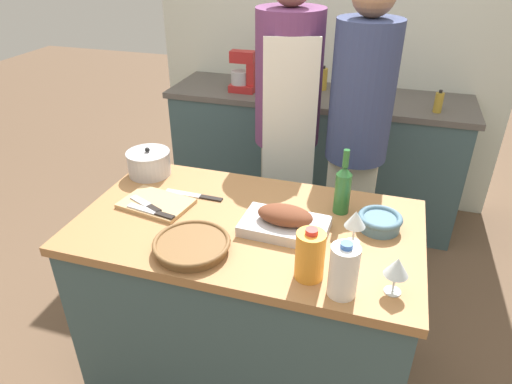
{
  "coord_description": "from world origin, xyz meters",
  "views": [
    {
      "loc": [
        0.5,
        -1.51,
        1.93
      ],
      "look_at": [
        0.0,
        0.12,
        0.96
      ],
      "focal_mm": 32.0,
      "sensor_mm": 36.0,
      "label": 1
    }
  ],
  "objects_px": {
    "knife_bread": "(147,204)",
    "condiment_bottle_tall": "(439,102)",
    "stock_pot": "(149,163)",
    "condiment_bottle_short": "(323,79)",
    "juice_jug": "(310,255)",
    "roasting_pan": "(285,222)",
    "person_cook_aproned": "(287,119)",
    "wine_glass_left": "(355,220)",
    "mixing_bowl": "(380,221)",
    "wine_bottle_green": "(343,188)",
    "stand_mixer": "(243,75)",
    "person_cook_guest": "(358,133)",
    "milk_jug": "(344,271)",
    "knife_chef": "(196,196)",
    "cutting_board": "(156,203)",
    "wine_glass_right": "(397,267)",
    "knife_paring": "(153,212)",
    "wicker_basket": "(192,245)"
  },
  "relations": [
    {
      "from": "knife_bread",
      "to": "condiment_bottle_tall",
      "type": "distance_m",
      "value": 1.94
    },
    {
      "from": "stock_pot",
      "to": "condiment_bottle_short",
      "type": "distance_m",
      "value": 1.56
    },
    {
      "from": "juice_jug",
      "to": "knife_bread",
      "type": "height_order",
      "value": "juice_jug"
    },
    {
      "from": "condiment_bottle_short",
      "to": "roasting_pan",
      "type": "bearing_deg",
      "value": -84.96
    },
    {
      "from": "juice_jug",
      "to": "person_cook_aproned",
      "type": "bearing_deg",
      "value": 107.4
    },
    {
      "from": "wine_glass_left",
      "to": "condiment_bottle_short",
      "type": "bearing_deg",
      "value": 103.86
    },
    {
      "from": "knife_bread",
      "to": "mixing_bowl",
      "type": "bearing_deg",
      "value": 8.17
    },
    {
      "from": "stock_pot",
      "to": "mixing_bowl",
      "type": "relative_size",
      "value": 1.19
    },
    {
      "from": "roasting_pan",
      "to": "wine_bottle_green",
      "type": "xyz_separation_m",
      "value": [
        0.2,
        0.21,
        0.07
      ]
    },
    {
      "from": "mixing_bowl",
      "to": "person_cook_aproned",
      "type": "xyz_separation_m",
      "value": [
        -0.58,
        0.77,
        0.09
      ]
    },
    {
      "from": "stand_mixer",
      "to": "person_cook_guest",
      "type": "relative_size",
      "value": 0.16
    },
    {
      "from": "stock_pot",
      "to": "milk_jug",
      "type": "relative_size",
      "value": 1.03
    },
    {
      "from": "juice_jug",
      "to": "condiment_bottle_tall",
      "type": "relative_size",
      "value": 1.4
    },
    {
      "from": "knife_chef",
      "to": "condiment_bottle_tall",
      "type": "xyz_separation_m",
      "value": [
        1.08,
        1.32,
        0.12
      ]
    },
    {
      "from": "milk_jug",
      "to": "roasting_pan",
      "type": "bearing_deg",
      "value": 131.97
    },
    {
      "from": "knife_bread",
      "to": "juice_jug",
      "type": "bearing_deg",
      "value": -17.14
    },
    {
      "from": "condiment_bottle_tall",
      "to": "mixing_bowl",
      "type": "bearing_deg",
      "value": -100.9
    },
    {
      "from": "roasting_pan",
      "to": "cutting_board",
      "type": "bearing_deg",
      "value": 177.39
    },
    {
      "from": "wine_glass_right",
      "to": "stand_mixer",
      "type": "relative_size",
      "value": 0.5
    },
    {
      "from": "person_cook_aproned",
      "to": "person_cook_guest",
      "type": "relative_size",
      "value": 1.01
    },
    {
      "from": "knife_chef",
      "to": "condiment_bottle_short",
      "type": "height_order",
      "value": "condiment_bottle_short"
    },
    {
      "from": "knife_bread",
      "to": "condiment_bottle_short",
      "type": "xyz_separation_m",
      "value": [
        0.46,
        1.74,
        0.12
      ]
    },
    {
      "from": "juice_jug",
      "to": "knife_chef",
      "type": "relative_size",
      "value": 0.71
    },
    {
      "from": "stock_pot",
      "to": "knife_paring",
      "type": "height_order",
      "value": "stock_pot"
    },
    {
      "from": "wicker_basket",
      "to": "condiment_bottle_tall",
      "type": "xyz_separation_m",
      "value": [
        0.93,
        1.7,
        0.1
      ]
    },
    {
      "from": "condiment_bottle_tall",
      "to": "juice_jug",
      "type": "bearing_deg",
      "value": -105.43
    },
    {
      "from": "wicker_basket",
      "to": "mixing_bowl",
      "type": "bearing_deg",
      "value": 28.29
    },
    {
      "from": "wine_bottle_green",
      "to": "person_cook_aproned",
      "type": "relative_size",
      "value": 0.16
    },
    {
      "from": "milk_jug",
      "to": "knife_chef",
      "type": "relative_size",
      "value": 0.73
    },
    {
      "from": "mixing_bowl",
      "to": "condiment_bottle_tall",
      "type": "distance_m",
      "value": 1.37
    },
    {
      "from": "knife_chef",
      "to": "condiment_bottle_short",
      "type": "distance_m",
      "value": 1.61
    },
    {
      "from": "cutting_board",
      "to": "mixing_bowl",
      "type": "height_order",
      "value": "mixing_bowl"
    },
    {
      "from": "wicker_basket",
      "to": "person_cook_guest",
      "type": "relative_size",
      "value": 0.17
    },
    {
      "from": "condiment_bottle_tall",
      "to": "person_cook_aproned",
      "type": "bearing_deg",
      "value": -145.77
    },
    {
      "from": "milk_jug",
      "to": "person_cook_aproned",
      "type": "bearing_deg",
      "value": 111.81
    },
    {
      "from": "wicker_basket",
      "to": "cutting_board",
      "type": "distance_m",
      "value": 0.39
    },
    {
      "from": "stock_pot",
      "to": "knife_paring",
      "type": "bearing_deg",
      "value": -59.97
    },
    {
      "from": "stand_mixer",
      "to": "condiment_bottle_tall",
      "type": "xyz_separation_m",
      "value": [
        1.31,
        -0.05,
        -0.05
      ]
    },
    {
      "from": "wine_bottle_green",
      "to": "condiment_bottle_tall",
      "type": "xyz_separation_m",
      "value": [
        0.43,
        1.26,
        0.01
      ]
    },
    {
      "from": "stock_pot",
      "to": "knife_bread",
      "type": "bearing_deg",
      "value": -63.89
    },
    {
      "from": "wicker_basket",
      "to": "milk_jug",
      "type": "relative_size",
      "value": 1.43
    },
    {
      "from": "wicker_basket",
      "to": "juice_jug",
      "type": "bearing_deg",
      "value": -2.1
    },
    {
      "from": "cutting_board",
      "to": "knife_paring",
      "type": "distance_m",
      "value": 0.09
    },
    {
      "from": "milk_jug",
      "to": "stand_mixer",
      "type": "xyz_separation_m",
      "value": [
        -0.95,
        1.83,
        0.08
      ]
    },
    {
      "from": "stock_pot",
      "to": "knife_chef",
      "type": "distance_m",
      "value": 0.34
    },
    {
      "from": "condiment_bottle_tall",
      "to": "person_cook_guest",
      "type": "relative_size",
      "value": 0.08
    },
    {
      "from": "cutting_board",
      "to": "wine_glass_left",
      "type": "relative_size",
      "value": 2.29
    },
    {
      "from": "mixing_bowl",
      "to": "knife_bread",
      "type": "height_order",
      "value": "mixing_bowl"
    },
    {
      "from": "wicker_basket",
      "to": "wine_glass_right",
      "type": "distance_m",
      "value": 0.74
    },
    {
      "from": "milk_jug",
      "to": "wine_bottle_green",
      "type": "relative_size",
      "value": 0.71
    }
  ]
}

